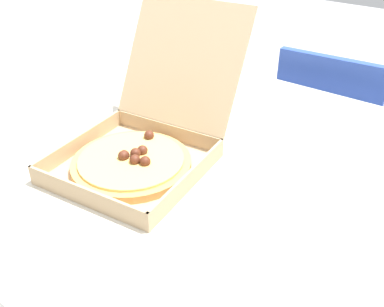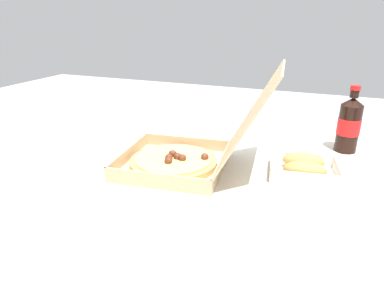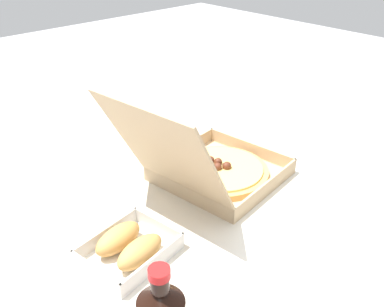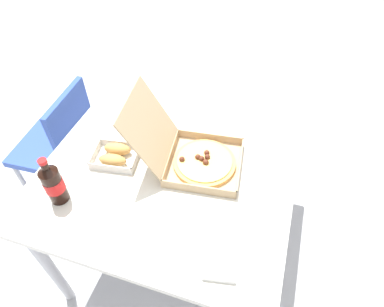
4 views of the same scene
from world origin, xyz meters
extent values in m
cube|color=silver|center=(0.00, 0.00, 0.74)|extent=(1.24, 1.05, 0.03)
cylinder|color=#B7B7BC|center=(0.55, -0.45, 0.36)|extent=(0.05, 0.05, 0.73)
cube|color=tan|center=(-0.07, -0.14, 0.76)|extent=(0.34, 0.34, 0.01)
cube|color=tan|center=(-0.05, -0.29, 0.78)|extent=(0.30, 0.04, 0.04)
cube|color=tan|center=(-0.22, -0.16, 0.78)|extent=(0.04, 0.30, 0.04)
cube|color=tan|center=(0.08, -0.12, 0.78)|extent=(0.04, 0.30, 0.04)
cube|color=tan|center=(-0.09, 0.01, 0.78)|extent=(0.30, 0.04, 0.04)
cube|color=tan|center=(-0.10, 0.08, 0.94)|extent=(0.32, 0.19, 0.27)
cylinder|color=tan|center=(-0.07, -0.14, 0.77)|extent=(0.27, 0.27, 0.02)
cylinder|color=#EAC666|center=(-0.07, -0.14, 0.79)|extent=(0.23, 0.23, 0.01)
sphere|color=#562819|center=(-0.06, -0.11, 0.79)|extent=(0.02, 0.02, 0.02)
sphere|color=#562819|center=(-0.07, -0.13, 0.79)|extent=(0.02, 0.02, 0.02)
sphere|color=#562819|center=(-0.10, -0.05, 0.79)|extent=(0.02, 0.02, 0.02)
sphere|color=#562819|center=(-0.08, -0.15, 0.79)|extent=(0.02, 0.02, 0.02)
sphere|color=#562819|center=(-0.05, -0.15, 0.79)|extent=(0.02, 0.02, 0.02)
sphere|color=#562819|center=(-0.03, -0.14, 0.79)|extent=(0.02, 0.02, 0.02)
sphere|color=#562819|center=(-0.08, -0.15, 0.79)|extent=(0.02, 0.02, 0.02)
cube|color=white|center=(-0.16, 0.24, 0.76)|extent=(0.18, 0.21, 0.00)
cube|color=silver|center=(-0.14, 0.14, 0.78)|extent=(0.15, 0.03, 0.03)
cube|color=silver|center=(-0.17, 0.33, 0.78)|extent=(0.15, 0.03, 0.03)
cube|color=silver|center=(-0.23, 0.22, 0.78)|extent=(0.03, 0.19, 0.03)
cube|color=silver|center=(-0.08, 0.25, 0.78)|extent=(0.03, 0.19, 0.03)
ellipsoid|color=tan|center=(-0.19, 0.23, 0.79)|extent=(0.07, 0.13, 0.05)
ellipsoid|color=tan|center=(-0.12, 0.24, 0.79)|extent=(0.07, 0.13, 0.05)
cone|color=black|center=(-0.41, 0.35, 0.93)|extent=(0.07, 0.07, 0.02)
cylinder|color=black|center=(-0.41, 0.35, 0.96)|extent=(0.03, 0.03, 0.02)
cylinder|color=red|center=(-0.41, 0.35, 0.98)|extent=(0.03, 0.03, 0.01)
cube|color=white|center=(-0.43, -0.03, 0.76)|extent=(0.24, 0.20, 0.00)
camera|label=1|loc=(0.51, -0.69, 1.30)|focal=39.92mm
camera|label=2|loc=(0.81, 0.27, 1.20)|focal=32.30mm
camera|label=3|loc=(-0.74, 0.60, 1.40)|focal=39.29mm
camera|label=4|loc=(-0.97, -0.37, 1.82)|focal=30.73mm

